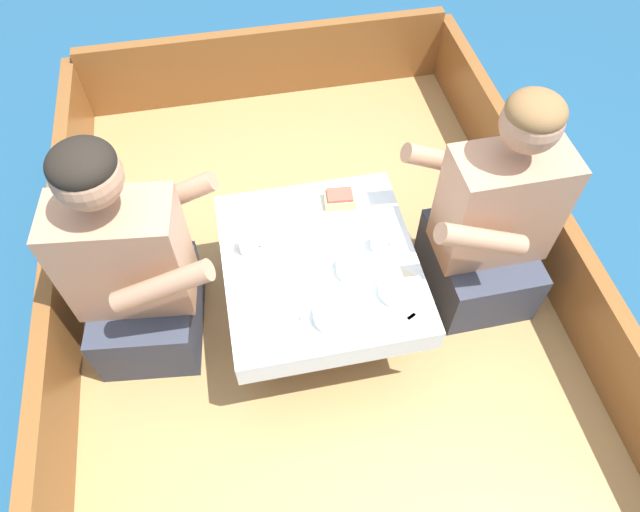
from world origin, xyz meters
name	(u,v)px	position (x,y,z in m)	size (l,w,h in m)	color
ground_plane	(322,353)	(0.00, 0.00, 0.00)	(60.00, 60.00, 0.00)	navy
boat_deck	(322,337)	(0.00, 0.00, 0.15)	(1.99, 2.99, 0.30)	#A87F4C
gunwale_port	(58,343)	(-0.97, 0.00, 0.47)	(0.06, 2.99, 0.33)	brown
gunwale_starboard	(560,258)	(0.97, 0.00, 0.47)	(0.06, 2.99, 0.33)	brown
bow_coaming	(267,62)	(0.00, 1.47, 0.49)	(1.87, 0.06, 0.38)	brown
cockpit_table	(320,265)	(0.00, 0.04, 0.63)	(0.68, 0.74, 0.36)	#B2B2B7
person_port	(134,272)	(-0.64, 0.09, 0.69)	(0.56, 0.49, 0.96)	#333847
person_starboard	(491,225)	(0.64, 0.05, 0.68)	(0.53, 0.44, 0.96)	#333847
plate_sandwich	(339,203)	(0.12, 0.28, 0.67)	(0.18, 0.18, 0.01)	silver
plate_bread	(299,270)	(-0.08, 0.00, 0.67)	(0.20, 0.20, 0.01)	silver
sandwich	(340,198)	(0.12, 0.28, 0.70)	(0.12, 0.09, 0.05)	tan
bowl_port_near	(400,287)	(0.24, -0.15, 0.69)	(0.15, 0.15, 0.04)	silver
bowl_starboard_near	(332,315)	(-0.01, -0.21, 0.69)	(0.12, 0.12, 0.04)	silver
bowl_center_far	(354,267)	(0.11, -0.03, 0.69)	(0.13, 0.13, 0.04)	silver
coffee_cup_port	(249,244)	(-0.24, 0.13, 0.70)	(0.10, 0.07, 0.06)	silver
coffee_cup_starboard	(380,242)	(0.22, 0.05, 0.70)	(0.09, 0.06, 0.06)	silver
utensil_knife_port	(362,329)	(0.08, -0.27, 0.67)	(0.17, 0.04, 0.00)	silver
utensil_spoon_starboard	(353,242)	(0.13, 0.09, 0.67)	(0.06, 0.17, 0.01)	silver
utensil_spoon_center	(303,326)	(-0.11, -0.22, 0.67)	(0.04, 0.17, 0.01)	silver
utensil_spoon_port	(280,295)	(-0.16, -0.08, 0.67)	(0.15, 0.11, 0.01)	silver
utensil_fork_port	(305,300)	(-0.08, -0.12, 0.67)	(0.09, 0.16, 0.00)	silver
utensil_fork_starboard	(400,325)	(0.20, -0.27, 0.67)	(0.16, 0.09, 0.00)	silver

